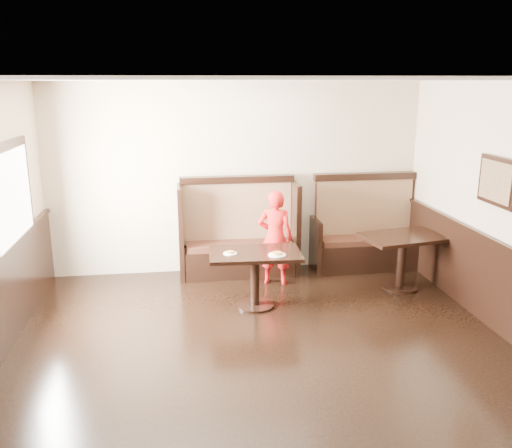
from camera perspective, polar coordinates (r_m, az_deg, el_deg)
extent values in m
plane|color=black|center=(5.24, 2.40, -17.37)|extent=(7.00, 7.00, 0.00)
plane|color=#C7AD90|center=(8.03, -2.08, 4.81)|extent=(5.50, 0.00, 5.50)
plane|color=white|center=(4.44, 2.80, 14.90)|extent=(7.00, 7.00, 0.00)
cube|color=black|center=(6.65, -24.44, 2.71)|extent=(0.05, 1.50, 1.20)
cube|color=white|center=(6.64, -24.19, 2.72)|extent=(0.01, 1.30, 1.00)
cube|color=black|center=(6.69, 24.08, 4.12)|extent=(0.04, 0.70, 0.55)
cube|color=olive|center=(6.67, 23.90, 4.12)|extent=(0.01, 0.60, 0.45)
cube|color=black|center=(8.05, -1.78, -3.91)|extent=(1.60, 0.50, 0.42)
cube|color=#3B1D12|center=(7.97, -1.80, -2.20)|extent=(1.54, 0.46, 0.09)
cube|color=#4D0F12|center=(8.06, -1.99, 1.22)|extent=(1.60, 0.12, 0.92)
cube|color=black|center=(7.96, -2.02, 4.72)|extent=(1.68, 0.16, 0.10)
cube|color=black|center=(7.96, -7.91, -0.71)|extent=(0.07, 0.72, 1.36)
cube|color=black|center=(8.14, 4.00, -0.27)|extent=(0.07, 0.72, 1.36)
cube|color=black|center=(8.48, 11.45, -3.23)|extent=(1.50, 0.50, 0.42)
cube|color=#3B1D12|center=(8.41, 11.53, -1.61)|extent=(1.44, 0.46, 0.09)
cube|color=#4D0F12|center=(8.49, 11.22, 1.64)|extent=(1.50, 0.12, 0.92)
cube|color=black|center=(8.39, 11.39, 4.97)|extent=(1.58, 0.16, 0.10)
cube|color=black|center=(8.29, 6.13, -2.05)|extent=(0.07, 0.72, 0.80)
cube|color=black|center=(8.80, 16.15, -1.56)|extent=(0.07, 0.72, 0.80)
cube|color=black|center=(6.78, -0.11, -3.15)|extent=(1.17, 0.76, 0.05)
cylinder|color=black|center=(6.90, -0.11, -6.00)|extent=(0.11, 0.11, 0.66)
cylinder|color=black|center=(7.02, -0.11, -8.50)|extent=(0.49, 0.49, 0.03)
cube|color=black|center=(7.64, 15.21, -1.36)|extent=(1.20, 0.90, 0.05)
cylinder|color=black|center=(7.75, 15.03, -4.03)|extent=(0.12, 0.12, 0.69)
cylinder|color=black|center=(7.87, 14.86, -6.38)|extent=(0.51, 0.51, 0.03)
imported|color=red|center=(7.57, 2.03, -1.44)|extent=(0.57, 0.46, 1.35)
cylinder|color=white|center=(6.71, -2.73, -3.09)|extent=(0.17, 0.17, 0.01)
cylinder|color=tan|center=(6.71, -2.73, -2.99)|extent=(0.11, 0.11, 0.01)
cylinder|color=#EABA54|center=(6.70, -2.73, -2.91)|extent=(0.09, 0.09, 0.01)
cylinder|color=white|center=(6.65, 2.22, -3.25)|extent=(0.22, 0.22, 0.01)
cylinder|color=tan|center=(6.64, 2.23, -3.12)|extent=(0.13, 0.13, 0.02)
cylinder|color=#EABA54|center=(6.64, 2.23, -3.01)|extent=(0.12, 0.12, 0.01)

